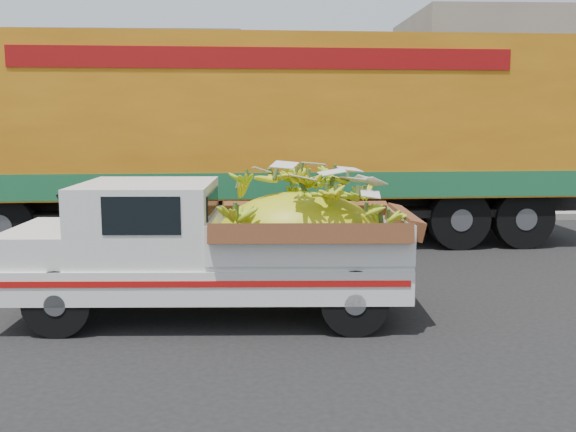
{
  "coord_description": "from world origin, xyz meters",
  "views": [
    {
      "loc": [
        1.51,
        -6.93,
        2.34
      ],
      "look_at": [
        1.88,
        1.12,
        1.12
      ],
      "focal_mm": 40.0,
      "sensor_mm": 36.0,
      "label": 1
    }
  ],
  "objects": [
    {
      "name": "ground",
      "position": [
        0.0,
        0.0,
        0.0
      ],
      "size": [
        100.0,
        100.0,
        0.0
      ],
      "primitive_type": "plane",
      "color": "black",
      "rests_on": "ground"
    },
    {
      "name": "curb",
      "position": [
        0.0,
        7.7,
        0.07
      ],
      "size": [
        60.0,
        0.25,
        0.15
      ],
      "primitive_type": "cube",
      "color": "gray",
      "rests_on": "ground"
    },
    {
      "name": "sidewalk",
      "position": [
        0.0,
        9.8,
        0.07
      ],
      "size": [
        60.0,
        4.0,
        0.14
      ],
      "primitive_type": "cube",
      "color": "gray",
      "rests_on": "ground"
    },
    {
      "name": "pickup_truck",
      "position": [
        1.27,
        0.54,
        0.86
      ],
      "size": [
        4.65,
        1.83,
        1.61
      ],
      "rotation": [
        0.0,
        0.0,
        -0.03
      ],
      "color": "black",
      "rests_on": "ground"
    },
    {
      "name": "semi_trailer",
      "position": [
        1.62,
        5.25,
        2.12
      ],
      "size": [
        12.03,
        2.97,
        3.8
      ],
      "rotation": [
        0.0,
        0.0,
        0.04
      ],
      "color": "black",
      "rests_on": "ground"
    }
  ]
}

